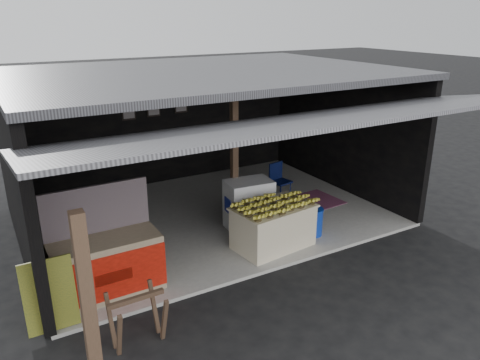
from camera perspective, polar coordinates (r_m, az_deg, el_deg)
ground at (r=7.90m, az=4.29°, el=-10.99°), size 80.00×80.00×0.00m
concrete_slab at (r=9.81m, az=-3.92°, el=-4.38°), size 7.00×5.00×0.06m
shophouse at (r=9.45m, az=-5.07°, el=7.86°), size 7.40×7.29×3.02m
banana_table at (r=8.36m, az=4.06°, el=-5.66°), size 1.50×1.02×0.78m
banana_pile at (r=8.17m, az=4.14°, el=-2.73°), size 1.38×0.92×0.15m
white_crate at (r=9.03m, az=1.09°, el=-2.98°), size 0.92×0.67×0.96m
neighbor_stall at (r=7.27m, az=-15.96°, el=-9.71°), size 1.57×0.72×1.61m
green_signboard at (r=6.74m, az=-22.19°, el=-12.88°), size 0.66×0.21×0.98m
sawhorse at (r=6.25m, az=-12.43°, el=-15.73°), size 0.73×0.64×0.71m
water_barrel at (r=8.93m, az=8.94°, el=-5.13°), size 0.34×0.34×0.50m
plastic_chair at (r=10.53m, az=4.70°, el=0.28°), size 0.45×0.45×0.82m
magenta_rug at (r=10.46m, az=8.16°, el=-2.75°), size 1.56×1.09×0.01m
picture_frames at (r=11.31m, az=-10.36°, el=8.69°), size 1.62×0.04×0.46m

